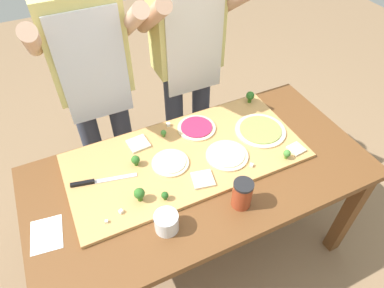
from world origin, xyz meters
The scene contains 26 objects.
ground_plane centered at (0.00, 0.00, 0.00)m, with size 8.00×8.00×0.00m, color #896B4C.
prep_table centered at (0.00, 0.00, 0.66)m, with size 1.68×0.83×0.76m.
cutting_board centered at (-0.03, 0.11, 0.77)m, with size 1.19×0.56×0.02m, color tan.
chefs_knife centered at (-0.49, 0.14, 0.79)m, with size 0.30×0.08×0.02m.
pizza_whole_beet_magenta centered at (0.11, 0.27, 0.79)m, with size 0.21×0.21×0.02m.
pizza_whole_white_garlic centered at (-0.12, 0.09, 0.79)m, with size 0.18×0.18×0.02m.
pizza_whole_pesto_green centered at (0.41, 0.10, 0.79)m, with size 0.27×0.27×0.02m.
pizza_whole_cheese_artichoke centered at (0.15, 0.02, 0.79)m, with size 0.21×0.21×0.02m.
pizza_slice_near_right centered at (-0.22, 0.29, 0.79)m, with size 0.10×0.10×0.01m, color beige.
pizza_slice_near_left centered at (-0.02, -0.07, 0.79)m, with size 0.10×0.10×0.01m, color beige.
pizza_slice_far_left centered at (0.50, -0.10, 0.79)m, with size 0.07×0.07×0.01m, color beige.
broccoli_floret_center_right centered at (-0.08, 0.29, 0.80)m, with size 0.03×0.03×0.04m.
broccoli_floret_back_right centered at (-0.33, -0.05, 0.82)m, with size 0.05×0.05×0.07m.
broccoli_floret_front_mid centered at (-0.23, -0.10, 0.81)m, with size 0.03×0.03×0.05m.
broccoli_floret_front_left centered at (0.49, 0.34, 0.82)m, with size 0.05×0.05×0.07m.
broccoli_floret_front_right centered at (0.41, -0.12, 0.81)m, with size 0.04×0.04×0.05m.
broccoli_floret_back_mid centered at (-0.28, 0.16, 0.81)m, with size 0.04×0.04×0.06m.
cheese_crumble_a centered at (0.23, -0.09, 0.79)m, with size 0.02×0.02×0.02m, color white.
cheese_crumble_b centered at (-0.50, -0.10, 0.79)m, with size 0.01×0.01×0.01m, color silver.
cheese_crumble_c centered at (-0.02, 0.35, 0.79)m, with size 0.02×0.02×0.02m, color white.
cheese_crumble_d centered at (-0.43, -0.08, 0.79)m, with size 0.02×0.02×0.02m, color white.
flour_cup centered at (-0.27, -0.22, 0.80)m, with size 0.10×0.10×0.09m.
sauce_jar centered at (0.07, -0.25, 0.83)m, with size 0.09×0.09×0.14m.
recipe_note centered at (-0.74, -0.04, 0.76)m, with size 0.13×0.17×0.00m, color white.
cook_left centered at (-0.32, 0.68, 1.00)m, with size 0.54×0.39×1.67m.
cook_right centered at (0.24, 0.68, 1.00)m, with size 0.54×0.39×1.67m.
Camera 1 is at (-0.50, -0.96, 2.03)m, focal length 31.77 mm.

